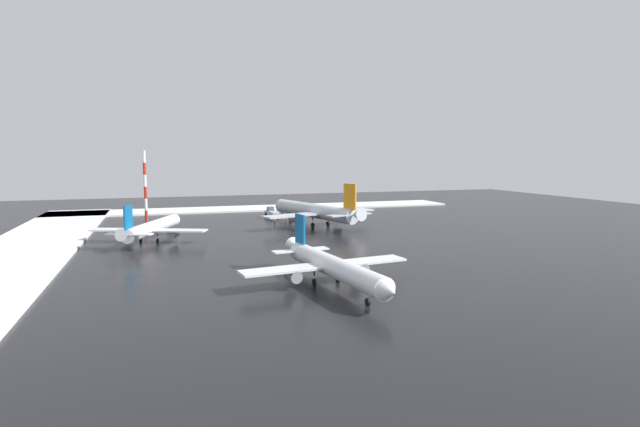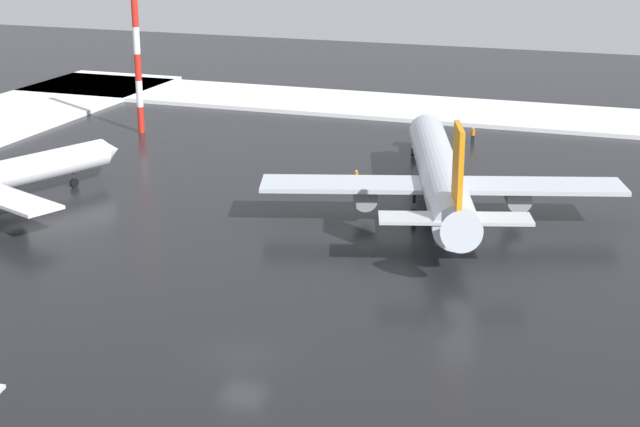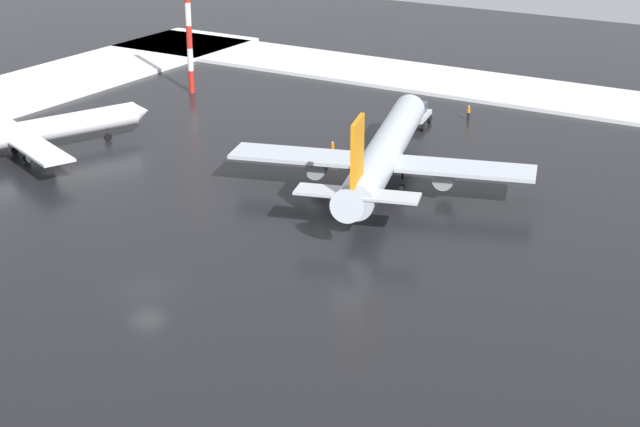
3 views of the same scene
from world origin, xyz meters
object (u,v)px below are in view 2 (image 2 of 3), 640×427
(ground_crew_mid_apron, at_px, (473,134))
(traffic_cone_mid_line, at_px, (503,192))
(airplane_foreground_jet, at_px, (440,174))
(antenna_mast, at_px, (137,54))
(traffic_cone_near_nose, at_px, (401,181))
(pushback_tug, at_px, (424,139))
(ground_crew_beside_wing, at_px, (356,178))

(ground_crew_mid_apron, height_order, traffic_cone_mid_line, ground_crew_mid_apron)
(airplane_foreground_jet, bearing_deg, antenna_mast, 47.01)
(ground_crew_mid_apron, relative_size, traffic_cone_near_nose, 3.11)
(airplane_foreground_jet, height_order, traffic_cone_mid_line, airplane_foreground_jet)
(airplane_foreground_jet, relative_size, pushback_tug, 6.69)
(antenna_mast, xyz_separation_m, traffic_cone_mid_line, (10.71, 40.53, -8.17))
(airplane_foreground_jet, xyz_separation_m, traffic_cone_near_nose, (-7.52, -5.03, -3.05))
(ground_crew_mid_apron, distance_m, traffic_cone_near_nose, 17.15)
(traffic_cone_near_nose, bearing_deg, antenna_mast, -107.82)
(traffic_cone_near_nose, bearing_deg, ground_crew_beside_wing, -48.90)
(ground_crew_beside_wing, height_order, traffic_cone_near_nose, ground_crew_beside_wing)
(traffic_cone_near_nose, height_order, traffic_cone_mid_line, same)
(airplane_foreground_jet, height_order, pushback_tug, airplane_foreground_jet)
(pushback_tug, bearing_deg, traffic_cone_near_nose, 172.26)
(ground_crew_beside_wing, bearing_deg, traffic_cone_mid_line, -98.82)
(ground_crew_beside_wing, distance_m, ground_crew_mid_apron, 20.72)
(airplane_foreground_jet, relative_size, traffic_cone_near_nose, 60.18)
(airplane_foreground_jet, relative_size, antenna_mast, 1.96)
(ground_crew_beside_wing, distance_m, antenna_mast, 31.86)
(antenna_mast, relative_size, traffic_cone_near_nose, 30.73)
(antenna_mast, bearing_deg, ground_crew_mid_apron, 101.02)
(ground_crew_beside_wing, height_order, antenna_mast, antenna_mast)
(ground_crew_beside_wing, relative_size, traffic_cone_near_nose, 3.11)
(airplane_foreground_jet, distance_m, ground_crew_beside_wing, 9.81)
(antenna_mast, bearing_deg, traffic_cone_mid_line, 75.19)
(ground_crew_beside_wing, bearing_deg, airplane_foreground_jet, -138.42)
(ground_crew_beside_wing, xyz_separation_m, antenna_mast, (-12.94, -28.14, 7.48))
(ground_crew_mid_apron, bearing_deg, traffic_cone_near_nose, -3.36)
(ground_crew_mid_apron, height_order, traffic_cone_near_nose, ground_crew_mid_apron)
(traffic_cone_mid_line, bearing_deg, ground_crew_beside_wing, -79.81)
(airplane_foreground_jet, distance_m, ground_crew_mid_apron, 24.54)
(ground_crew_beside_wing, bearing_deg, pushback_tug, -28.48)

